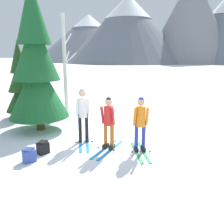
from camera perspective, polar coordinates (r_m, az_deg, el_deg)
name	(u,v)px	position (r m, az deg, el deg)	size (l,w,h in m)	color
ground_plane	(105,145)	(7.62, -1.64, -8.15)	(400.00, 400.00, 0.00)	white
skier_in_white	(83,112)	(7.68, -7.13, 0.03)	(0.82, 1.71, 1.81)	#1E84D1
skier_in_red	(108,122)	(7.05, -0.88, -2.36)	(0.74, 1.66, 1.64)	#1E84D1
skier_in_orange	(140,121)	(6.93, 6.95, -2.28)	(0.73, 1.59, 1.68)	green
pine_tree_near	(21,83)	(11.36, -21.49, 6.52)	(1.44, 1.44, 3.49)	#51381E
pine_tree_mid	(36,65)	(9.17, -18.10, 10.89)	(2.25, 2.25, 5.44)	#51381E
birch_tree_tall	(65,66)	(10.98, -11.42, 10.96)	(0.71, 1.01, 4.61)	silver
backpack_on_snow_front	(29,155)	(6.83, -19.64, -9.96)	(0.39, 0.40, 0.38)	#384C99
backpack_on_snow_beside	(43,148)	(7.25, -16.56, -8.34)	(0.38, 0.40, 0.38)	black
mountain_ridge_distant	(145,30)	(93.42, 8.16, 19.35)	(95.30, 59.93, 29.92)	slate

